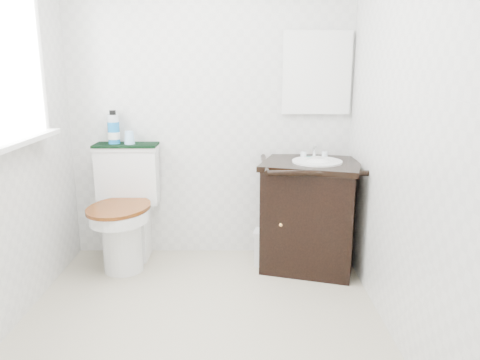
{
  "coord_description": "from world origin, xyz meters",
  "views": [
    {
      "loc": [
        0.24,
        -2.46,
        1.5
      ],
      "look_at": [
        0.23,
        0.75,
        0.72
      ],
      "focal_mm": 35.0,
      "sensor_mm": 36.0,
      "label": 1
    }
  ],
  "objects_px": {
    "trash_bin": "(266,247)",
    "mouthwash_bottle": "(114,128)",
    "vanity": "(311,212)",
    "cup": "(129,138)",
    "toilet": "(126,215)"
  },
  "relations": [
    {
      "from": "cup",
      "to": "toilet",
      "type": "bearing_deg",
      "value": -105.66
    },
    {
      "from": "vanity",
      "to": "cup",
      "type": "xyz_separation_m",
      "value": [
        -1.38,
        0.18,
        0.54
      ]
    },
    {
      "from": "mouthwash_bottle",
      "to": "cup",
      "type": "xyz_separation_m",
      "value": [
        0.12,
        -0.03,
        -0.07
      ]
    },
    {
      "from": "toilet",
      "to": "cup",
      "type": "xyz_separation_m",
      "value": [
        0.03,
        0.12,
        0.58
      ]
    },
    {
      "from": "toilet",
      "to": "trash_bin",
      "type": "xyz_separation_m",
      "value": [
        1.08,
        -0.05,
        -0.25
      ]
    },
    {
      "from": "mouthwash_bottle",
      "to": "trash_bin",
      "type": "bearing_deg",
      "value": -9.27
    },
    {
      "from": "vanity",
      "to": "mouthwash_bottle",
      "type": "xyz_separation_m",
      "value": [
        -1.5,
        0.2,
        0.6
      ]
    },
    {
      "from": "toilet",
      "to": "vanity",
      "type": "xyz_separation_m",
      "value": [
        1.41,
        -0.06,
        0.04
      ]
    },
    {
      "from": "trash_bin",
      "to": "mouthwash_bottle",
      "type": "relative_size",
      "value": 1.09
    },
    {
      "from": "vanity",
      "to": "trash_bin",
      "type": "distance_m",
      "value": 0.44
    },
    {
      "from": "vanity",
      "to": "cup",
      "type": "bearing_deg",
      "value": 172.72
    },
    {
      "from": "vanity",
      "to": "mouthwash_bottle",
      "type": "relative_size",
      "value": 3.62
    },
    {
      "from": "toilet",
      "to": "vanity",
      "type": "height_order",
      "value": "vanity"
    },
    {
      "from": "trash_bin",
      "to": "mouthwash_bottle",
      "type": "height_order",
      "value": "mouthwash_bottle"
    },
    {
      "from": "mouthwash_bottle",
      "to": "cup",
      "type": "distance_m",
      "value": 0.14
    }
  ]
}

